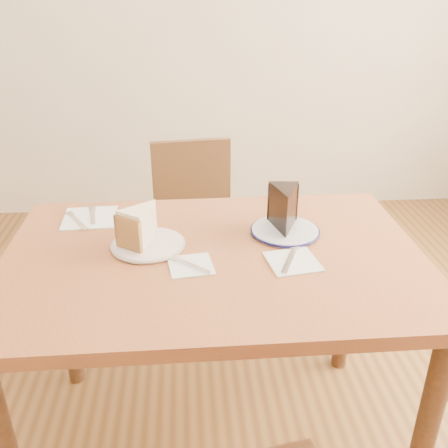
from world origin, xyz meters
TOP-DOWN VIEW (x-y plane):
  - ground at (0.00, 0.00)m, footprint 4.00×4.00m
  - table at (0.00, 0.00)m, footprint 1.20×0.80m
  - chair_far at (-0.03, 0.72)m, footprint 0.45×0.45m
  - plate_cream at (-0.19, 0.06)m, footprint 0.21×0.21m
  - plate_navy at (0.23, 0.11)m, footprint 0.20×0.20m
  - carrot_cake at (-0.20, 0.08)m, footprint 0.14×0.15m
  - chocolate_cake at (0.22, 0.12)m, footprint 0.10×0.14m
  - napkin_cream at (-0.07, -0.06)m, footprint 0.13×0.13m
  - napkin_navy at (0.22, -0.06)m, footprint 0.16×0.16m
  - napkin_spare at (-0.39, 0.27)m, footprint 0.18×0.18m
  - fork_cream at (-0.07, -0.07)m, footprint 0.11×0.10m
  - knife_navy at (0.21, -0.05)m, footprint 0.08×0.16m
  - fork_spare at (-0.38, 0.28)m, footprint 0.04×0.14m
  - knife_spare at (-0.42, 0.24)m, footprint 0.10×0.14m

SIDE VIEW (x-z plane):
  - ground at x=0.00m, z-range 0.00..0.00m
  - chair_far at x=-0.03m, z-range 0.05..0.88m
  - table at x=0.00m, z-range 0.28..1.03m
  - napkin_cream at x=-0.07m, z-range 0.75..0.75m
  - napkin_navy at x=0.22m, z-range 0.75..0.75m
  - napkin_spare at x=-0.39m, z-range 0.75..0.75m
  - plate_cream at x=-0.19m, z-range 0.75..0.76m
  - plate_navy at x=0.23m, z-range 0.75..0.76m
  - fork_cream at x=-0.07m, z-range 0.75..0.76m
  - knife_navy at x=0.21m, z-range 0.75..0.76m
  - fork_spare at x=-0.38m, z-range 0.75..0.76m
  - knife_spare at x=-0.42m, z-range 0.75..0.76m
  - carrot_cake at x=-0.20m, z-range 0.76..0.86m
  - chocolate_cake at x=0.22m, z-range 0.76..0.88m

